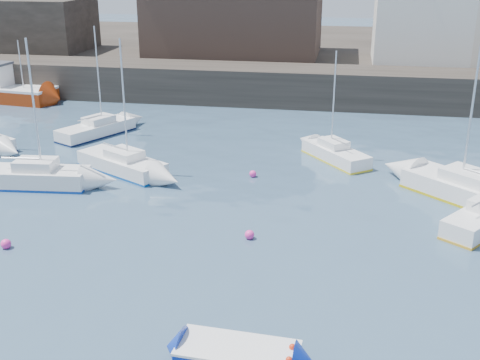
% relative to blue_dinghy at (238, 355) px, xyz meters
% --- Properties ---
extents(water, '(220.00, 220.00, 0.00)m').
position_rel_blue_dinghy_xyz_m(water, '(-2.09, 0.10, -0.40)').
color(water, '#2D4760').
rests_on(water, ground).
extents(quay_wall, '(90.00, 5.00, 3.00)m').
position_rel_blue_dinghy_xyz_m(quay_wall, '(-2.09, 35.10, 1.10)').
color(quay_wall, '#28231E').
rests_on(quay_wall, ground).
extents(land_strip, '(90.00, 32.00, 2.80)m').
position_rel_blue_dinghy_xyz_m(land_strip, '(-2.09, 53.10, 1.00)').
color(land_strip, '#28231E').
rests_on(land_strip, ground).
extents(bldg_east_d, '(11.14, 11.14, 8.95)m').
position_rel_blue_dinghy_xyz_m(bldg_east_d, '(8.91, 41.60, 6.97)').
color(bldg_east_d, white).
rests_on(bldg_east_d, land_strip).
extents(warehouse, '(16.40, 10.40, 7.60)m').
position_rel_blue_dinghy_xyz_m(warehouse, '(-8.09, 43.10, 6.22)').
color(warehouse, '#3D2D26').
rests_on(warehouse, land_strip).
extents(bldg_west, '(14.00, 8.00, 5.00)m').
position_rel_blue_dinghy_xyz_m(bldg_west, '(-30.09, 42.10, 4.90)').
color(bldg_west, '#353028').
rests_on(bldg_west, land_strip).
extents(blue_dinghy, '(3.82, 2.07, 0.71)m').
position_rel_blue_dinghy_xyz_m(blue_dinghy, '(0.00, 0.00, 0.00)').
color(blue_dinghy, '#902B09').
rests_on(blue_dinghy, ground).
extents(fishing_boat, '(8.19, 3.92, 5.22)m').
position_rel_blue_dinghy_xyz_m(fishing_boat, '(-25.91, 31.63, 0.61)').
color(fishing_boat, '#902B09').
rests_on(fishing_boat, ground).
extents(sailboat_a, '(6.27, 2.52, 7.95)m').
position_rel_blue_dinghy_xyz_m(sailboat_a, '(-13.71, 13.11, 0.16)').
color(sailboat_a, white).
rests_on(sailboat_a, ground).
extents(sailboat_b, '(6.13, 4.61, 7.68)m').
position_rel_blue_dinghy_xyz_m(sailboat_b, '(-9.77, 16.21, 0.10)').
color(sailboat_b, white).
rests_on(sailboat_b, ground).
extents(sailboat_d, '(7.08, 6.73, 9.45)m').
position_rel_blue_dinghy_xyz_m(sailboat_d, '(9.44, 14.99, 0.18)').
color(sailboat_d, white).
rests_on(sailboat_d, ground).
extents(sailboat_f, '(4.41, 5.00, 6.60)m').
position_rel_blue_dinghy_xyz_m(sailboat_f, '(2.36, 20.39, 0.07)').
color(sailboat_f, white).
rests_on(sailboat_f, ground).
extents(sailboat_h, '(4.32, 5.96, 7.41)m').
position_rel_blue_dinghy_xyz_m(sailboat_h, '(-14.17, 22.96, 0.09)').
color(sailboat_h, white).
rests_on(sailboat_h, ground).
extents(buoy_near, '(0.44, 0.44, 0.44)m').
position_rel_blue_dinghy_xyz_m(buoy_near, '(-11.24, 6.05, -0.40)').
color(buoy_near, '#FF33A3').
rests_on(buoy_near, ground).
extents(buoy_mid, '(0.43, 0.43, 0.43)m').
position_rel_blue_dinghy_xyz_m(buoy_mid, '(-1.07, 8.79, -0.40)').
color(buoy_mid, '#FF33A3').
rests_on(buoy_mid, ground).
extents(buoy_far, '(0.40, 0.40, 0.40)m').
position_rel_blue_dinghy_xyz_m(buoy_far, '(-2.16, 16.65, -0.40)').
color(buoy_far, '#FF33A3').
rests_on(buoy_far, ground).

